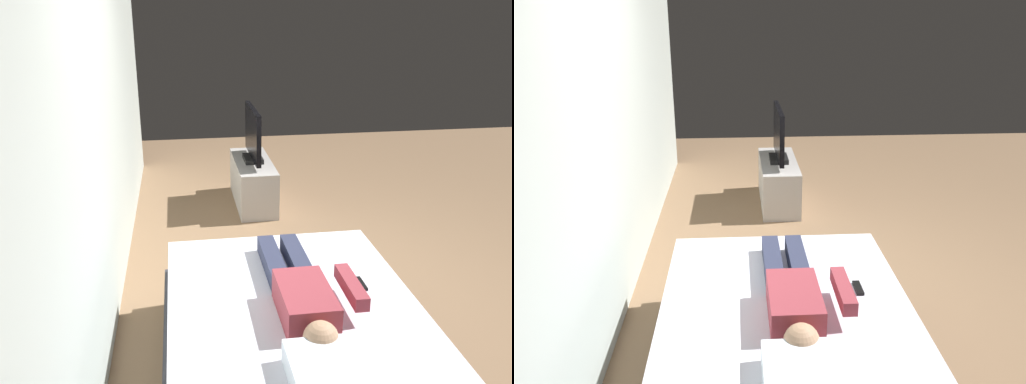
{
  "view_description": "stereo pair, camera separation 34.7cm",
  "coord_description": "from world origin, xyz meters",
  "views": [
    {
      "loc": [
        -3.52,
        0.99,
        2.19
      ],
      "look_at": [
        0.49,
        0.38,
        0.69
      ],
      "focal_mm": 36.77,
      "sensor_mm": 36.0,
      "label": 1
    },
    {
      "loc": [
        -3.56,
        0.64,
        2.19
      ],
      "look_at": [
        0.49,
        0.38,
        0.69
      ],
      "focal_mm": 36.77,
      "sensor_mm": 36.0,
      "label": 2
    }
  ],
  "objects": [
    {
      "name": "pillow",
      "position": [
        -1.7,
        0.38,
        0.6
      ],
      "size": [
        0.48,
        0.34,
        0.12
      ],
      "primitive_type": "cube",
      "color": "white",
      "rests_on": "bed"
    },
    {
      "name": "person",
      "position": [
        -0.99,
        0.34,
        0.62
      ],
      "size": [
        1.26,
        0.46,
        0.18
      ],
      "color": "#993842",
      "rests_on": "bed"
    },
    {
      "name": "back_wall",
      "position": [
        0.4,
        1.54,
        1.4
      ],
      "size": [
        6.4,
        0.1,
        2.8
      ],
      "primitive_type": "cube",
      "color": "silver",
      "rests_on": "ground"
    },
    {
      "name": "remote",
      "position": [
        -0.83,
        -0.07,
        0.55
      ],
      "size": [
        0.15,
        0.04,
        0.02
      ],
      "primitive_type": "cube",
      "color": "black",
      "rests_on": "bed"
    },
    {
      "name": "ground_plane",
      "position": [
        0.0,
        0.0,
        0.0
      ],
      "size": [
        10.0,
        10.0,
        0.0
      ],
      "primitive_type": "plane",
      "color": "#8C6B4C"
    },
    {
      "name": "tv_stand",
      "position": [
        1.99,
        0.19,
        0.25
      ],
      "size": [
        1.1,
        0.4,
        0.5
      ],
      "primitive_type": "cube",
      "color": "#B7B2AD",
      "rests_on": "ground"
    },
    {
      "name": "tv",
      "position": [
        1.99,
        0.19,
        0.78
      ],
      "size": [
        0.88,
        0.2,
        0.59
      ],
      "color": "black",
      "rests_on": "tv_stand"
    },
    {
      "name": "bed",
      "position": [
        -1.01,
        0.38,
        0.26
      ],
      "size": [
        2.01,
        1.52,
        0.54
      ],
      "color": "#333338",
      "rests_on": "ground"
    }
  ]
}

